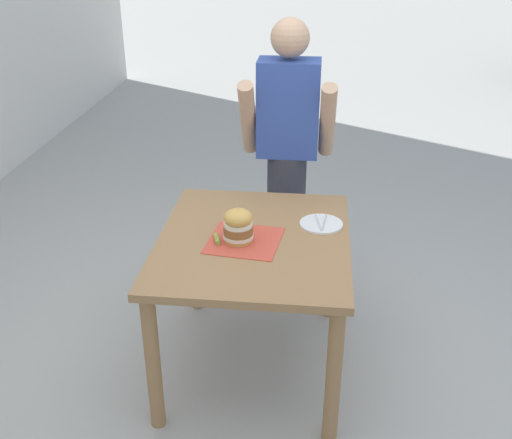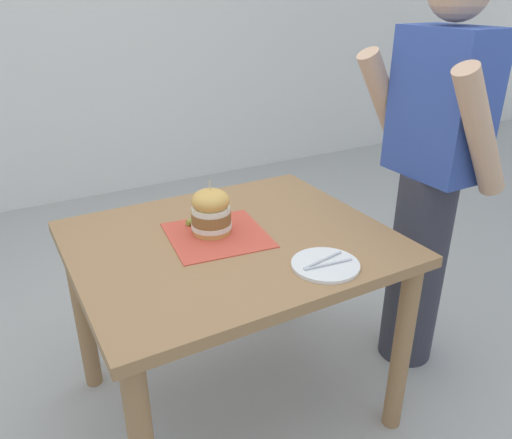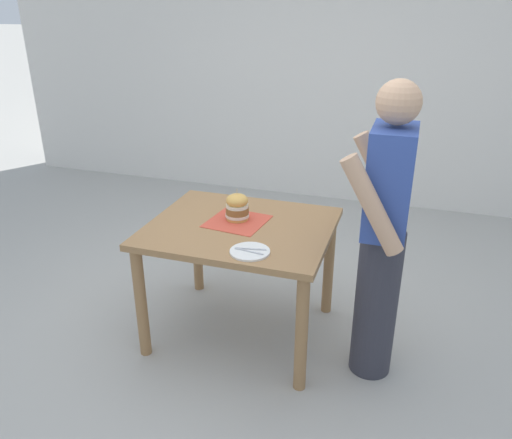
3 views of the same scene
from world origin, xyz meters
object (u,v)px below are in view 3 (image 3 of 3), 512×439
at_px(patio_table, 241,243).
at_px(pickle_spear, 240,211).
at_px(sandwich, 237,207).
at_px(diner_across_table, 383,234).
at_px(side_plate_with_forks, 250,251).

xyz_separation_m(patio_table, pickle_spear, (-0.17, -0.06, 0.14)).
xyz_separation_m(sandwich, diner_across_table, (0.18, 0.89, 0.03)).
distance_m(sandwich, side_plate_with_forks, 0.46).
relative_size(sandwich, side_plate_with_forks, 0.92).
height_order(patio_table, sandwich, sandwich).
bearing_deg(patio_table, sandwich, -147.46).
relative_size(sandwich, pickle_spear, 2.31).
xyz_separation_m(patio_table, sandwich, (-0.07, -0.04, 0.21)).
bearing_deg(sandwich, patio_table, 32.54).
relative_size(pickle_spear, side_plate_with_forks, 0.40).
bearing_deg(side_plate_with_forks, sandwich, -151.42).
xyz_separation_m(sandwich, pickle_spear, (-0.10, -0.02, -0.07)).
bearing_deg(side_plate_with_forks, patio_table, -152.31).
bearing_deg(side_plate_with_forks, diner_across_table, 107.78).
distance_m(patio_table, pickle_spear, 0.23).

